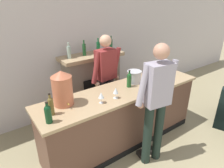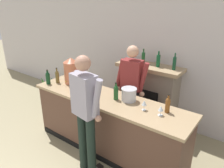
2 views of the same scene
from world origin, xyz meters
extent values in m
cube|color=silver|center=(0.00, 4.41, 1.38)|extent=(12.00, 0.07, 2.75)
cube|color=brown|center=(0.02, 2.93, 0.48)|extent=(2.76, 0.65, 0.96)
cube|color=tan|center=(0.02, 2.93, 0.99)|extent=(2.83, 0.72, 0.04)
cube|color=black|center=(0.02, 2.60, 0.05)|extent=(2.71, 0.01, 0.10)
cube|color=gray|center=(0.14, 4.16, 0.61)|extent=(1.15, 0.44, 1.22)
cube|color=black|center=(0.14, 3.93, 0.45)|extent=(0.63, 0.02, 0.78)
cube|color=tan|center=(0.14, 4.14, 1.26)|extent=(1.31, 0.52, 0.07)
cylinder|color=#9FBCAB|center=(-0.33, 4.14, 1.40)|extent=(0.08, 0.08, 0.23)
cylinder|color=#9FBCAB|center=(-0.33, 4.14, 1.56)|extent=(0.03, 0.03, 0.08)
cylinder|color=#184923|center=(-0.01, 4.14, 1.41)|extent=(0.07, 0.07, 0.23)
cylinder|color=#184923|center=(-0.01, 4.14, 1.56)|extent=(0.03, 0.03, 0.08)
cylinder|color=#14552D|center=(0.31, 4.14, 1.41)|extent=(0.07, 0.07, 0.23)
cylinder|color=#14552D|center=(0.31, 4.14, 1.56)|extent=(0.03, 0.03, 0.08)
cylinder|color=#123F27|center=(0.63, 4.14, 1.41)|extent=(0.06, 0.06, 0.24)
cylinder|color=#123F27|center=(0.63, 4.14, 1.57)|extent=(0.03, 0.03, 0.08)
cylinder|color=#424E40|center=(-2.55, 3.66, 0.11)|extent=(0.28, 0.28, 0.23)
cylinder|color=#332319|center=(-2.55, 3.66, 0.22)|extent=(0.25, 0.25, 0.02)
cone|color=#306E26|center=(-2.45, 3.65, 0.39)|extent=(0.15, 0.31, 0.32)
cone|color=#226D2A|center=(-2.54, 3.76, 0.42)|extent=(0.25, 0.13, 0.36)
cone|color=#1D6A32|center=(-2.64, 3.65, 0.38)|extent=(0.14, 0.30, 0.30)
cone|color=#236D1C|center=(-2.54, 3.54, 0.44)|extent=(0.30, 0.13, 0.40)
cylinder|color=black|center=(0.21, 2.30, 0.50)|extent=(0.13, 0.13, 1.01)
cylinder|color=black|center=(0.01, 2.33, 0.50)|extent=(0.13, 0.13, 1.01)
cube|color=black|center=(0.02, 2.40, 0.04)|extent=(0.14, 0.25, 0.07)
cube|color=#9A95A5|center=(0.11, 2.32, 1.31)|extent=(0.39, 0.27, 0.60)
cylinder|color=#9A95A5|center=(0.34, 2.30, 1.32)|extent=(0.20, 0.08, 0.57)
sphere|color=tan|center=(0.34, 2.32, 1.02)|extent=(0.09, 0.09, 0.09)
cylinder|color=#9A95A5|center=(-0.11, 2.38, 1.32)|extent=(0.20, 0.08, 0.57)
sphere|color=tan|center=(-0.11, 2.39, 1.02)|extent=(0.09, 0.09, 0.09)
sphere|color=tan|center=(0.11, 2.32, 1.75)|extent=(0.21, 0.21, 0.21)
cylinder|color=#2C282E|center=(0.00, 3.54, 0.49)|extent=(0.13, 0.13, 0.98)
cube|color=black|center=(0.00, 3.47, 0.04)|extent=(0.12, 0.25, 0.07)
cylinder|color=#2C282E|center=(0.20, 3.56, 0.49)|extent=(0.13, 0.13, 0.98)
cube|color=black|center=(0.20, 3.49, 0.04)|extent=(0.12, 0.25, 0.07)
cube|color=maroon|center=(0.10, 3.55, 1.25)|extent=(0.38, 0.25, 0.54)
cylinder|color=maroon|center=(-0.13, 3.51, 1.24)|extent=(0.20, 0.08, 0.57)
sphere|color=tan|center=(-0.13, 3.49, 0.94)|extent=(0.09, 0.09, 0.09)
cylinder|color=maroon|center=(0.33, 3.55, 1.24)|extent=(0.20, 0.08, 0.57)
sphere|color=tan|center=(0.33, 3.53, 0.94)|extent=(0.09, 0.09, 0.09)
sphere|color=tan|center=(0.10, 3.55, 1.67)|extent=(0.21, 0.21, 0.21)
cylinder|color=#BD6444|center=(-0.93, 3.06, 1.21)|extent=(0.27, 0.27, 0.41)
cone|color=#BD6444|center=(-0.93, 3.06, 1.46)|extent=(0.28, 0.28, 0.08)
cylinder|color=#B29333|center=(-0.93, 2.90, 1.08)|extent=(0.02, 0.04, 0.02)
cylinder|color=silver|center=(0.35, 3.06, 1.10)|extent=(0.23, 0.23, 0.19)
cylinder|color=silver|center=(0.35, 3.06, 1.21)|extent=(0.25, 0.25, 0.01)
cylinder|color=brown|center=(-1.16, 2.90, 1.11)|extent=(0.07, 0.07, 0.20)
sphere|color=brown|center=(-1.16, 2.90, 1.21)|extent=(0.07, 0.07, 0.07)
cylinder|color=brown|center=(-1.16, 2.90, 1.25)|extent=(0.03, 0.03, 0.08)
cylinder|color=black|center=(-1.16, 2.90, 1.30)|extent=(0.03, 0.03, 0.01)
cylinder|color=#0F381C|center=(-1.25, 2.75, 1.10)|extent=(0.08, 0.08, 0.19)
sphere|color=#0F381C|center=(-1.25, 2.75, 1.20)|extent=(0.08, 0.08, 0.08)
cylinder|color=#0F381C|center=(-1.25, 2.75, 1.24)|extent=(0.03, 0.03, 0.07)
cylinder|color=black|center=(-1.25, 2.75, 1.28)|extent=(0.04, 0.04, 0.01)
cylinder|color=#1C5424|center=(0.16, 2.97, 1.11)|extent=(0.07, 0.07, 0.20)
sphere|color=#1C5424|center=(0.16, 2.97, 1.21)|extent=(0.07, 0.07, 0.07)
cylinder|color=#1C5424|center=(0.16, 2.97, 1.25)|extent=(0.03, 0.03, 0.08)
cylinder|color=black|center=(0.16, 2.97, 1.29)|extent=(0.03, 0.03, 0.01)
cylinder|color=brown|center=(1.00, 3.07, 1.10)|extent=(0.07, 0.07, 0.19)
sphere|color=brown|center=(1.00, 3.07, 1.20)|extent=(0.07, 0.07, 0.07)
cylinder|color=brown|center=(1.00, 3.07, 1.24)|extent=(0.03, 0.03, 0.07)
cylinder|color=black|center=(1.00, 3.07, 1.28)|extent=(0.03, 0.03, 0.01)
cylinder|color=silver|center=(-0.50, 2.78, 1.01)|extent=(0.06, 0.06, 0.01)
cylinder|color=silver|center=(-0.50, 2.78, 1.05)|extent=(0.01, 0.01, 0.07)
cone|color=silver|center=(-0.50, 2.78, 1.13)|extent=(0.08, 0.08, 0.09)
cylinder|color=silver|center=(0.96, 2.93, 1.01)|extent=(0.07, 0.07, 0.01)
cylinder|color=silver|center=(0.96, 2.93, 1.05)|extent=(0.01, 0.01, 0.07)
cone|color=silver|center=(0.96, 2.93, 1.12)|extent=(0.07, 0.07, 0.07)
cylinder|color=silver|center=(-0.25, 2.78, 1.01)|extent=(0.07, 0.07, 0.01)
cylinder|color=silver|center=(-0.25, 2.78, 1.05)|extent=(0.01, 0.01, 0.07)
cone|color=silver|center=(-0.25, 2.78, 1.13)|extent=(0.08, 0.08, 0.09)
cylinder|color=silver|center=(0.70, 2.93, 1.01)|extent=(0.06, 0.06, 0.01)
cylinder|color=silver|center=(0.70, 2.93, 1.05)|extent=(0.01, 0.01, 0.08)
cone|color=silver|center=(0.70, 2.93, 1.13)|extent=(0.07, 0.07, 0.07)
camera|label=1|loc=(-1.79, 0.71, 2.40)|focal=32.00mm
camera|label=2|loc=(2.01, 0.40, 2.54)|focal=35.00mm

